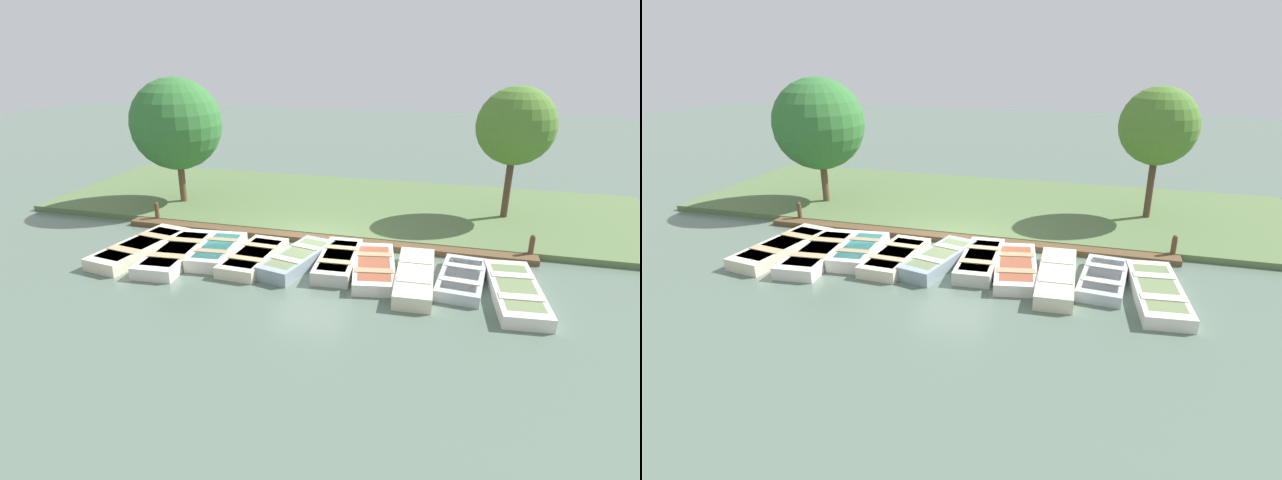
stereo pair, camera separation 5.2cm
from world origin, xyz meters
The scene contains 17 objects.
ground_plane centered at (0.00, 0.00, 0.00)m, with size 80.00×80.00×0.00m, color #566B5B.
shore_bank centered at (-5.00, 0.00, 0.10)m, with size 8.00×24.00×0.21m.
dock_walkway centered at (-1.18, 0.00, 0.09)m, with size 1.43×14.23×0.18m.
rowboat_0 centered at (1.80, -5.15, 0.20)m, with size 3.68×1.76×0.40m.
rowboat_1 centered at (1.86, -3.80, 0.19)m, with size 3.54×1.49×0.39m.
rowboat_2 centered at (1.40, -2.63, 0.21)m, with size 2.70×1.33×0.42m.
rowboat_3 centered at (1.53, -1.35, 0.19)m, with size 2.90×1.35×0.38m.
rowboat_4 centered at (1.37, 0.00, 0.22)m, with size 3.13×1.71×0.43m.
rowboat_5 centered at (1.12, 1.22, 0.20)m, with size 2.97×1.23×0.41m.
rowboat_6 centered at (1.30, 2.33, 0.18)m, with size 3.28×1.72×0.36m.
rowboat_7 centered at (1.69, 3.56, 0.21)m, with size 3.45×1.15×0.43m.
rowboat_8 centered at (1.36, 4.83, 0.17)m, with size 2.80×1.45×0.34m.
rowboat_9 centered at (1.86, 6.21, 0.18)m, with size 3.55×1.52×0.37m.
mooring_post_near centered at (-1.04, -6.32, 0.41)m, with size 0.17×0.17×0.81m.
mooring_post_far centered at (-1.04, 6.89, 0.41)m, with size 0.17×0.17×0.81m.
park_tree_far_left centered at (-3.30, -6.49, 3.37)m, with size 3.61×3.61×5.18m.
park_tree_left centered at (-4.63, 6.31, 3.58)m, with size 2.78×2.78×4.99m.
Camera 2 is at (14.58, 4.40, 6.19)m, focal length 28.00 mm.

